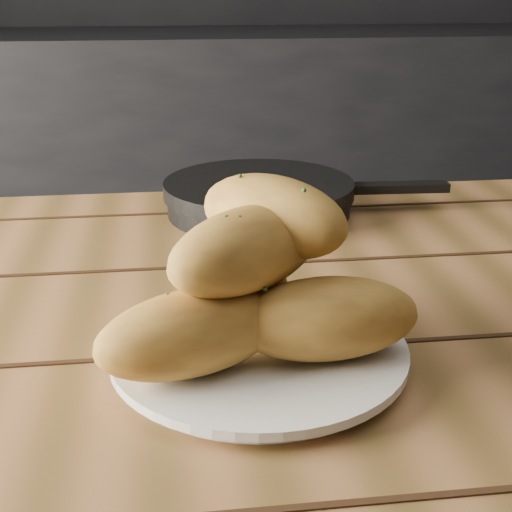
{
  "coord_description": "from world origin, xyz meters",
  "views": [
    {
      "loc": [
        -0.48,
        -0.58,
        1.05
      ],
      "look_at": [
        -0.41,
        -0.04,
        0.84
      ],
      "focal_mm": 50.0,
      "sensor_mm": 36.0,
      "label": 1
    }
  ],
  "objects": [
    {
      "name": "bread_rolls",
      "position": [
        -0.41,
        -0.06,
        0.83
      ],
      "size": [
        0.27,
        0.23,
        0.14
      ],
      "color": "gold",
      "rests_on": "plate"
    },
    {
      "name": "counter",
      "position": [
        0.0,
        1.7,
        0.45
      ],
      "size": [
        2.8,
        0.6,
        0.9
      ],
      "primitive_type": "cube",
      "color": "black",
      "rests_on": "ground"
    },
    {
      "name": "skillet",
      "position": [
        -0.35,
        0.35,
        0.77
      ],
      "size": [
        0.4,
        0.26,
        0.05
      ],
      "color": "black",
      "rests_on": "table"
    },
    {
      "name": "table",
      "position": [
        -0.31,
        0.06,
        0.65
      ],
      "size": [
        1.47,
        0.82,
        0.75
      ],
      "color": "#936137",
      "rests_on": "ground"
    },
    {
      "name": "plate",
      "position": [
        -0.41,
        -0.06,
        0.76
      ],
      "size": [
        0.25,
        0.25,
        0.02
      ],
      "color": "white",
      "rests_on": "table"
    }
  ]
}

